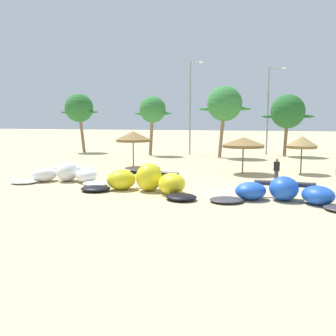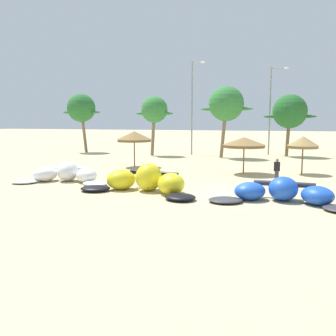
% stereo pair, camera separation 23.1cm
% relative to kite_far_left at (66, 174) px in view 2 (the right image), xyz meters
% --- Properties ---
extents(ground_plane, '(260.00, 260.00, 0.00)m').
position_rel_kite_far_left_xyz_m(ground_plane, '(10.80, -0.69, -0.48)').
color(ground_plane, '#C6B284').
extents(kite_far_left, '(6.48, 3.50, 1.25)m').
position_rel_kite_far_left_xyz_m(kite_far_left, '(0.00, 0.00, 0.00)').
color(kite_far_left, white).
rests_on(kite_far_left, ground).
extents(kite_left, '(7.15, 3.74, 1.54)m').
position_rel_kite_far_left_xyz_m(kite_left, '(6.09, -1.49, 0.11)').
color(kite_left, black).
rests_on(kite_left, ground).
extents(kite_left_of_center, '(7.10, 3.34, 1.18)m').
position_rel_kite_far_left_xyz_m(kite_left_of_center, '(13.31, -1.79, -0.02)').
color(kite_left_of_center, '#333338').
rests_on(kite_left_of_center, ground).
extents(beach_umbrella_near_van, '(2.98, 2.98, 3.03)m').
position_rel_kite_far_left_xyz_m(beach_umbrella_near_van, '(1.02, 8.63, 2.10)').
color(beach_umbrella_near_van, brown).
rests_on(beach_umbrella_near_van, ground).
extents(beach_umbrella_middle, '(3.16, 3.16, 2.70)m').
position_rel_kite_far_left_xyz_m(beach_umbrella_middle, '(10.34, 7.29, 1.84)').
color(beach_umbrella_middle, brown).
rests_on(beach_umbrella_middle, ground).
extents(beach_umbrella_near_palms, '(2.24, 2.24, 2.78)m').
position_rel_kite_far_left_xyz_m(beach_umbrella_near_palms, '(14.44, 8.53, 1.86)').
color(beach_umbrella_near_palms, brown).
rests_on(beach_umbrella_near_palms, ground).
extents(person_near_kites, '(0.36, 0.24, 1.62)m').
position_rel_kite_far_left_xyz_m(person_near_kites, '(12.84, 3.16, 0.34)').
color(person_near_kites, '#383842').
rests_on(person_near_kites, ground).
extents(palm_leftmost, '(5.21, 3.47, 7.20)m').
position_rel_kite_far_left_xyz_m(palm_leftmost, '(-11.11, 20.20, 4.93)').
color(palm_leftmost, '#7F6647').
rests_on(palm_leftmost, ground).
extents(palm_left, '(4.44, 2.96, 6.63)m').
position_rel_kite_far_left_xyz_m(palm_left, '(-1.01, 18.93, 4.59)').
color(palm_left, '#7F6647').
rests_on(palm_left, ground).
extents(palm_left_of_gap, '(5.50, 3.67, 7.51)m').
position_rel_kite_far_left_xyz_m(palm_left_of_gap, '(7.03, 18.88, 5.14)').
color(palm_left_of_gap, '#7F6647').
rests_on(palm_left_of_gap, ground).
extents(palm_center_left, '(5.54, 3.69, 6.76)m').
position_rel_kite_far_left_xyz_m(palm_center_left, '(13.36, 22.59, 4.39)').
color(palm_center_left, brown).
rests_on(palm_center_left, ground).
extents(lamppost_west, '(1.61, 0.24, 10.53)m').
position_rel_kite_far_left_xyz_m(lamppost_west, '(2.81, 21.26, 5.31)').
color(lamppost_west, gray).
rests_on(lamppost_west, ground).
extents(lamppost_west_center, '(2.01, 0.24, 9.88)m').
position_rel_kite_far_left_xyz_m(lamppost_west_center, '(11.33, 24.04, 5.03)').
color(lamppost_west_center, gray).
rests_on(lamppost_west_center, ground).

